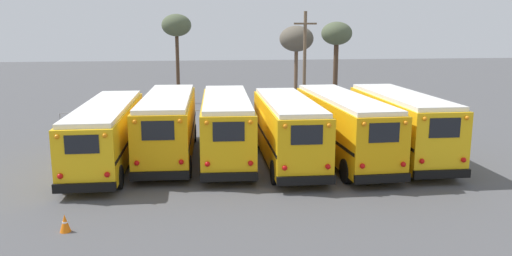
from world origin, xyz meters
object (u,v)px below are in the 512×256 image
Objects in this scene: school_bus_0 at (107,131)px; school_bus_5 at (400,124)px; bare_tree_0 at (337,36)px; utility_pole at (305,60)px; bare_tree_1 at (296,39)px; school_bus_1 at (168,124)px; school_bus_2 at (226,125)px; school_bus_4 at (343,125)px; bare_tree_2 at (176,27)px; school_bus_3 at (287,128)px; traffic_cone at (65,223)px.

school_bus_5 is (14.63, -0.87, 0.18)m from school_bus_0.
utility_pole is at bearing -129.47° from bare_tree_0.
bare_tree_1 is (0.94, 7.56, 1.43)m from utility_pole.
school_bus_1 is 3.00m from school_bus_2.
school_bus_1 is 0.95× the size of school_bus_4.
school_bus_1 reaches higher than school_bus_0.
bare_tree_1 is at bearing 6.80° from bare_tree_2.
school_bus_3 is at bearing -103.04° from bare_tree_1.
school_bus_2 reaches higher than school_bus_0.
bare_tree_0 is at bearing 51.92° from school_bus_1.
bare_tree_2 is at bearing 112.66° from school_bus_4.
school_bus_1 is at bearing 71.76° from traffic_cone.
school_bus_3 is (2.93, -1.09, -0.02)m from school_bus_2.
utility_pole reaches higher than school_bus_5.
school_bus_4 is (11.70, -0.57, 0.14)m from school_bus_0.
bare_tree_0 is (14.07, 17.96, 4.15)m from school_bus_1.
school_bus_3 is 1.40× the size of bare_tree_1.
school_bus_0 is at bearing -123.02° from bare_tree_1.
bare_tree_2 is (-13.97, 1.45, 0.75)m from bare_tree_0.
school_bus_0 is at bearing 177.21° from school_bus_4.
school_bus_2 is 1.39× the size of bare_tree_0.
school_bus_0 is at bearing -178.86° from school_bus_2.
bare_tree_1 reaches higher than school_bus_2.
school_bus_4 is 2.94m from school_bus_5.
school_bus_5 is 15.08m from utility_pole.
bare_tree_1 is at bearing 64.79° from traffic_cone.
traffic_cone is (-14.10, -29.95, -5.25)m from bare_tree_1.
school_bus_3 is at bearing -179.01° from school_bus_5.
bare_tree_1 reaches higher than school_bus_0.
bare_tree_2 reaches higher than school_bus_1.
bare_tree_1 is at bearing 61.91° from school_bus_1.
bare_tree_1 is 33.52m from traffic_cone.
school_bus_1 is 23.79m from bare_tree_1.
school_bus_0 is 3.03m from school_bus_1.
school_bus_1 is 20.02m from bare_tree_2.
school_bus_0 is 8.54m from traffic_cone.
bare_tree_0 is 1.05× the size of bare_tree_1.
utility_pole reaches higher than school_bus_3.
school_bus_3 is 15.84× the size of traffic_cone.
school_bus_4 is at bearing -95.90° from bare_tree_1.
school_bus_4 reaches higher than school_bus_2.
utility_pole is (7.19, 13.84, 2.35)m from school_bus_2.
school_bus_4 reaches higher than school_bus_3.
utility_pole is at bearing 52.44° from school_bus_1.
school_bus_3 is at bearing -112.62° from bare_tree_0.
school_bus_3 is 1.33× the size of bare_tree_0.
school_bus_5 is (5.85, 0.10, 0.07)m from school_bus_3.
traffic_cone is at bearing -152.84° from school_bus_5.
school_bus_1 is 16.76m from utility_pole.
utility_pole is 7.75m from bare_tree_1.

